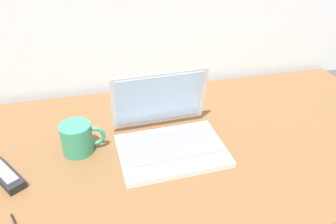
% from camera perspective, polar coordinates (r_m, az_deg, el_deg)
% --- Properties ---
extents(desk, '(1.60, 0.76, 0.03)m').
position_cam_1_polar(desk, '(1.05, 0.08, -6.20)').
color(desk, brown).
rests_on(desk, ground).
extents(laptop, '(0.32, 0.28, 0.21)m').
position_cam_1_polar(laptop, '(1.02, -0.23, -3.42)').
color(laptop, silver).
rests_on(laptop, desk).
extents(coffee_mug, '(0.13, 0.09, 0.09)m').
position_cam_1_polar(coffee_mug, '(1.03, -14.96, -4.24)').
color(coffee_mug, '#338C66').
rests_on(coffee_mug, desk).
extents(remote_control_far, '(0.13, 0.16, 0.02)m').
position_cam_1_polar(remote_control_far, '(1.03, -25.87, -9.39)').
color(remote_control_far, black).
rests_on(remote_control_far, desk).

